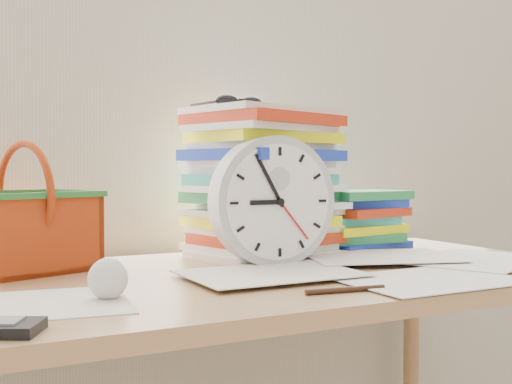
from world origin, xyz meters
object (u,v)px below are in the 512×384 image
desk (259,309)px  paper_stack (265,183)px  clock (273,201)px  book_stack (357,220)px  basket (24,208)px

desk → paper_stack: size_ratio=4.07×
paper_stack → clock: (-0.06, -0.15, -0.04)m
book_stack → basket: size_ratio=1.00×
desk → book_stack: 0.46m
clock → basket: (-0.47, 0.16, -0.01)m
book_stack → basket: (-0.80, 0.01, 0.05)m
desk → book_stack: (0.38, 0.20, 0.15)m
paper_stack → book_stack: 0.28m
desk → book_stack: book_stack is taller
paper_stack → clock: bearing=-112.6°
book_stack → basket: bearing=179.2°
clock → book_stack: 0.36m
desk → paper_stack: paper_stack is taller
book_stack → desk: bearing=-152.1°
desk → clock: (0.06, 0.05, 0.21)m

